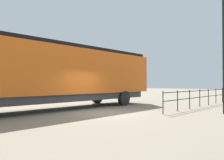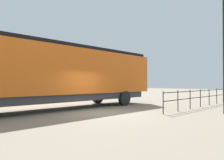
% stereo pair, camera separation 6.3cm
% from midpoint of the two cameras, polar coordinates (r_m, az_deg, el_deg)
% --- Properties ---
extents(ground_plane, '(120.00, 120.00, 0.00)m').
position_cam_midpoint_polar(ground_plane, '(12.71, -1.98, -8.30)').
color(ground_plane, gray).
extents(locomotive, '(3.18, 15.71, 4.06)m').
position_cam_midpoint_polar(locomotive, '(14.90, -12.28, 1.62)').
color(locomotive, orange).
rests_on(locomotive, ground_plane).
extents(lamp_post, '(0.58, 0.58, 7.26)m').
position_cam_midpoint_polar(lamp_post, '(14.13, 26.50, 14.15)').
color(lamp_post, black).
rests_on(lamp_post, ground_plane).
extents(platform_fence, '(0.05, 11.98, 1.24)m').
position_cam_midpoint_polar(platform_fence, '(17.84, 22.43, -3.54)').
color(platform_fence, black).
rests_on(platform_fence, ground_plane).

